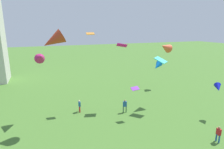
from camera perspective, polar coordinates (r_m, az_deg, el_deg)
person_0 at (r=21.61m, az=29.58°, el=-15.26°), size 0.32×0.51×1.66m
person_1 at (r=24.91m, az=3.91°, el=-9.30°), size 0.55×0.33×1.77m
person_2 at (r=25.41m, az=-9.83°, el=-9.18°), size 0.27×0.51×1.64m
kite_flying_0 at (r=25.18m, az=14.56°, el=4.27°), size 1.68×1.76×0.80m
kite_flying_1 at (r=25.73m, az=29.49°, el=-3.51°), size 1.43×1.53×1.17m
kite_flying_2 at (r=22.77m, az=-20.87°, el=4.85°), size 1.41×2.04×1.59m
kite_flying_3 at (r=22.64m, az=7.01°, el=-4.22°), size 0.96×0.64×0.40m
kite_flying_4 at (r=24.56m, az=-6.61°, el=12.22°), size 1.09×0.79×0.30m
kite_flying_6 at (r=20.16m, az=-17.43°, el=9.79°), size 2.58×1.55×2.31m
kite_flying_7 at (r=24.87m, az=3.02°, el=8.86°), size 1.46×1.22×0.65m
kite_flying_8 at (r=34.40m, az=13.58°, el=2.54°), size 2.30×1.98×1.77m
kite_flying_10 at (r=27.25m, az=15.87°, el=7.97°), size 2.23×1.73×1.66m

